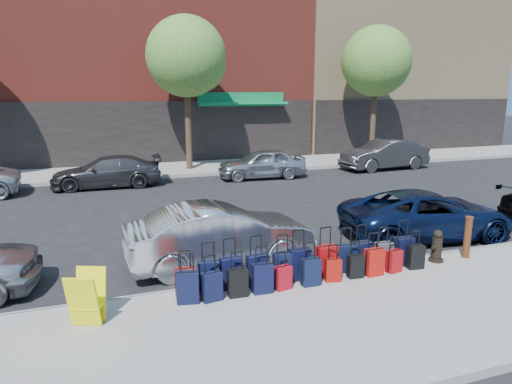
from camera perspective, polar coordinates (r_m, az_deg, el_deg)
name	(u,v)px	position (r m, az deg, el deg)	size (l,w,h in m)	color
ground	(235,223)	(13.89, -2.63, -3.91)	(120.00, 120.00, 0.00)	black
sidewalk_near	(344,320)	(8.28, 10.97, -15.43)	(60.00, 4.00, 0.15)	gray
sidewalk_far	(178,169)	(23.40, -9.72, 2.87)	(60.00, 4.00, 0.15)	gray
curb_near	(296,276)	(9.90, 5.00, -10.42)	(60.00, 0.08, 0.15)	gray
curb_far	(186,176)	(21.44, -8.80, 2.02)	(60.00, 0.08, 0.15)	gray
building_right	(371,21)	(36.93, 14.19, 20.03)	(15.00, 12.12, 18.00)	tan
tree_center	(189,59)	(22.75, -8.35, 16.14)	(3.80, 3.80, 7.27)	black
tree_right	(378,63)	(26.86, 15.06, 15.28)	(3.80, 3.80, 7.27)	black
suitcase_front_0	(186,282)	(8.77, -8.79, -11.11)	(0.39, 0.23, 0.90)	maroon
suitcase_front_1	(209,276)	(8.92, -5.93, -10.40)	(0.44, 0.29, 0.99)	black
suitcase_front_2	(231,273)	(9.02, -3.17, -10.04)	(0.43, 0.24, 1.01)	black
suitcase_front_3	(257,270)	(9.13, 0.16, -9.71)	(0.44, 0.27, 1.02)	black
suitcase_front_4	(283,267)	(9.32, 3.42, -9.34)	(0.41, 0.23, 0.98)	black
suitcase_front_5	(299,264)	(9.44, 5.44, -8.96)	(0.43, 0.24, 1.04)	black
suitcase_front_6	(326,261)	(9.67, 8.78, -8.50)	(0.45, 0.26, 1.05)	#8F090A
suitcase_front_7	(346,258)	(9.97, 11.21, -8.12)	(0.43, 0.28, 0.96)	black
suitcase_front_8	(362,255)	(10.17, 13.11, -7.73)	(0.42, 0.24, 0.99)	black
suitcase_front_9	(384,254)	(10.43, 15.66, -7.53)	(0.38, 0.23, 0.89)	#3F3F44
suitcase_front_10	(404,251)	(10.65, 17.97, -7.05)	(0.43, 0.25, 1.01)	black
suitcase_back_0	(188,287)	(8.53, -8.53, -11.69)	(0.43, 0.30, 0.95)	black
suitcase_back_1	(212,287)	(8.56, -5.57, -11.68)	(0.39, 0.27, 0.87)	black
suitcase_back_2	(238,282)	(8.70, -2.32, -11.23)	(0.37, 0.23, 0.87)	black
suitcase_back_3	(262,278)	(8.83, 0.80, -10.73)	(0.39, 0.24, 0.92)	black
suitcase_back_4	(283,278)	(9.00, 3.39, -10.63)	(0.35, 0.25, 0.76)	#9E0A18
suitcase_back_5	(311,272)	(9.22, 6.85, -9.87)	(0.37, 0.22, 0.89)	black
suitcase_back_6	(333,270)	(9.48, 9.60, -9.57)	(0.35, 0.24, 0.76)	#960F09
suitcase_back_7	(355,266)	(9.74, 12.33, -9.05)	(0.34, 0.21, 0.78)	black
suitcase_back_8	(374,262)	(9.93, 14.53, -8.47)	(0.39, 0.23, 0.91)	#A50F0A
suitcase_back_9	(394,261)	(10.22, 16.88, -8.26)	(0.36, 0.25, 0.78)	#98090D
suitcase_back_10	(415,257)	(10.55, 19.31, -7.65)	(0.37, 0.23, 0.84)	black
fire_hydrant	(437,247)	(11.12, 21.68, -6.39)	(0.37, 0.33, 0.73)	black
bollard	(468,237)	(11.59, 24.93, -5.07)	(0.18, 0.18, 0.98)	#38190C
display_rack	(87,298)	(8.17, -20.37, -12.36)	(0.68, 0.71, 0.90)	yellow
car_near_1	(220,235)	(10.48, -4.46, -5.40)	(1.49, 4.28, 1.41)	silver
car_near_2	(427,214)	(13.23, 20.59, -2.64)	(2.14, 4.65, 1.29)	#0D193A
car_far_1	(107,172)	(19.94, -18.16, 2.41)	(1.80, 4.42, 1.28)	#38383A
car_far_2	(262,164)	(20.88, 0.73, 3.57)	(1.60, 3.98, 1.36)	#B0B3B8
car_far_3	(384,155)	(24.23, 15.74, 4.53)	(1.60, 4.58, 1.51)	#353537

